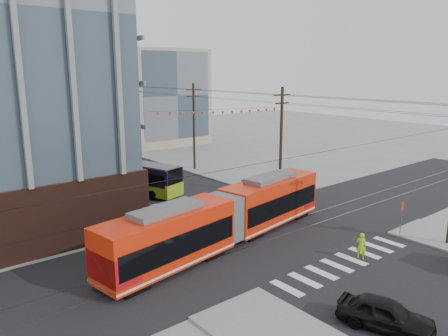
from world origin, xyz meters
The scene contains 13 objects.
ground centered at (0.00, 0.00, 0.00)m, with size 160.00×160.00×0.00m, color slate.
bg_bldg_ne_near centered at (16.00, 48.00, 8.00)m, with size 14.00×14.00×16.00m, color gray.
bg_bldg_ne_far centered at (18.00, 68.00, 7.00)m, with size 16.00×16.00×14.00m, color #8C99A5.
utility_pole_far centered at (8.50, 56.00, 5.50)m, with size 0.30×0.30×11.00m, color black.
streetcar centered at (-4.14, 4.54, 2.03)m, with size 21.02×2.96×4.05m, color red, non-canonical shape.
city_bus centered at (-2.59, 21.82, 1.67)m, with size 2.55×11.77×3.33m, color black, non-canonical shape.
black_sedan centered at (-4.91, -8.88, 0.79)m, with size 1.88×4.67×1.59m, color black.
parked_car_silver centered at (-5.16, 12.68, 0.72)m, with size 1.53×4.38×1.44m, color #9F9F9F.
parked_car_white centered at (-5.65, 16.83, 0.68)m, with size 1.90×4.66×1.35m, color beige.
parked_car_grey centered at (-6.10, 22.63, 0.71)m, with size 2.34×5.09×1.41m, color slate.
pedestrian centered at (1.37, -3.34, 0.93)m, with size 0.68×0.44×1.85m, color #A2E419.
stop_sign centered at (7.44, -2.83, 1.28)m, with size 0.78×0.78×2.57m, color #AC120C, non-canonical shape.
jersey_barrier centered at (8.30, 14.11, 0.39)m, with size 0.88×3.92×0.78m, color #595A64.
Camera 1 is at (-23.44, -18.82, 12.60)m, focal length 35.00 mm.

